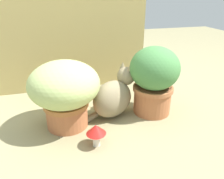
% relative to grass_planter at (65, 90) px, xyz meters
% --- Properties ---
extents(ground_plane, '(6.00, 6.00, 0.00)m').
position_rel_grass_planter_xyz_m(ground_plane, '(0.12, -0.04, -0.21)').
color(ground_plane, gray).
extents(cardboard_backdrop, '(1.11, 0.03, 0.88)m').
position_rel_grass_planter_xyz_m(cardboard_backdrop, '(0.10, 0.52, 0.23)').
color(cardboard_backdrop, tan).
rests_on(cardboard_backdrop, ground).
extents(grass_planter, '(0.37, 0.37, 0.37)m').
position_rel_grass_planter_xyz_m(grass_planter, '(0.00, 0.00, 0.00)').
color(grass_planter, '#AF643E').
rests_on(grass_planter, ground).
extents(leafy_planter, '(0.29, 0.29, 0.41)m').
position_rel_grass_planter_xyz_m(leafy_planter, '(0.52, 0.01, 0.01)').
color(leafy_planter, '#B0653D').
rests_on(leafy_planter, ground).
extents(cat, '(0.39, 0.27, 0.32)m').
position_rel_grass_planter_xyz_m(cat, '(0.28, 0.04, -0.09)').
color(cat, '#88795A').
rests_on(cat, ground).
extents(mushroom_ornament_red, '(0.10, 0.10, 0.12)m').
position_rel_grass_planter_xyz_m(mushroom_ornament_red, '(0.12, -0.22, -0.13)').
color(mushroom_ornament_red, silver).
rests_on(mushroom_ornament_red, ground).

